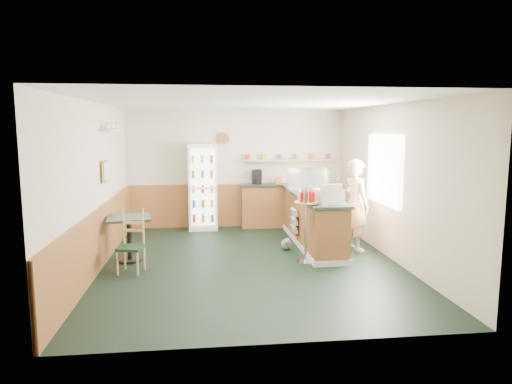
{
  "coord_description": "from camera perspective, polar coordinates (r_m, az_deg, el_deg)",
  "views": [
    {
      "loc": [
        -0.76,
        -7.54,
        2.29
      ],
      "look_at": [
        0.18,
        0.6,
        1.14
      ],
      "focal_mm": 32.0,
      "sensor_mm": 36.0,
      "label": 1
    }
  ],
  "objects": [
    {
      "name": "condiment_stand",
      "position": [
        7.76,
        6.27,
        -2.72
      ],
      "size": [
        0.4,
        0.4,
        1.23
      ],
      "rotation": [
        0.0,
        0.0,
        0.06
      ],
      "color": "silver",
      "rests_on": "ground"
    },
    {
      "name": "ground",
      "position": [
        7.92,
        -0.8,
        -8.8
      ],
      "size": [
        6.0,
        6.0,
        0.0
      ],
      "primitive_type": "plane",
      "color": "black",
      "rests_on": "ground"
    },
    {
      "name": "room_envelope",
      "position": [
        8.33,
        -2.88,
        2.72
      ],
      "size": [
        5.04,
        6.02,
        2.72
      ],
      "color": "beige",
      "rests_on": "ground"
    },
    {
      "name": "cafe_table",
      "position": [
        8.15,
        -15.58,
        -4.59
      ],
      "size": [
        0.82,
        0.82,
        0.79
      ],
      "rotation": [
        0.0,
        0.0,
        0.16
      ],
      "color": "black",
      "rests_on": "ground"
    },
    {
      "name": "display_case",
      "position": [
        9.43,
        6.39,
        1.55
      ],
      "size": [
        0.81,
        0.42,
        0.46
      ],
      "color": "silver",
      "rests_on": "service_counter"
    },
    {
      "name": "shopkeeper",
      "position": [
        8.71,
        12.36,
        -1.63
      ],
      "size": [
        0.59,
        0.68,
        1.72
      ],
      "primitive_type": "imported",
      "rotation": [
        0.0,
        0.0,
        1.93
      ],
      "color": "tan",
      "rests_on": "ground"
    },
    {
      "name": "back_counter",
      "position": [
        10.67,
        4.03,
        -1.43
      ],
      "size": [
        2.24,
        0.42,
        1.69
      ],
      "color": "#A25F34",
      "rests_on": "ground"
    },
    {
      "name": "cafe_chair",
      "position": [
        7.6,
        -15.35,
        -5.68
      ],
      "size": [
        0.44,
        0.44,
        1.02
      ],
      "rotation": [
        0.0,
        0.0,
        -0.19
      ],
      "color": "black",
      "rests_on": "ground"
    },
    {
      "name": "drinks_fridge",
      "position": [
        10.37,
        -6.67,
        0.64
      ],
      "size": [
        0.64,
        0.54,
        1.94
      ],
      "color": "white",
      "rests_on": "ground"
    },
    {
      "name": "newspaper_rack",
      "position": [
        8.98,
        4.83,
        -3.68
      ],
      "size": [
        0.09,
        0.41,
        0.49
      ],
      "color": "black",
      "rests_on": "ground"
    },
    {
      "name": "cash_register",
      "position": [
        7.89,
        9.0,
        -0.53
      ],
      "size": [
        0.49,
        0.51,
        0.24
      ],
      "primitive_type": "cube",
      "rotation": [
        0.0,
        0.0,
        0.17
      ],
      "color": "beige",
      "rests_on": "service_counter"
    },
    {
      "name": "service_counter",
      "position": [
        9.06,
        7.04,
        -3.7
      ],
      "size": [
        0.68,
        3.01,
        1.01
      ],
      "color": "#A25F34",
      "rests_on": "ground"
    },
    {
      "name": "dog_doorstop",
      "position": [
        8.7,
        3.84,
        -6.49
      ],
      "size": [
        0.2,
        0.26,
        0.24
      ],
      "rotation": [
        0.0,
        0.0,
        -0.09
      ],
      "color": "gray",
      "rests_on": "ground"
    }
  ]
}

